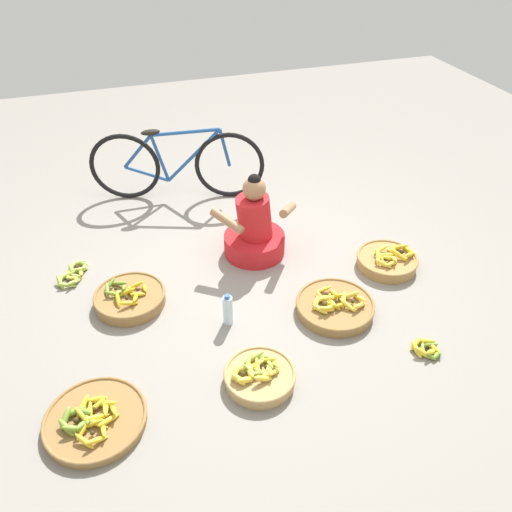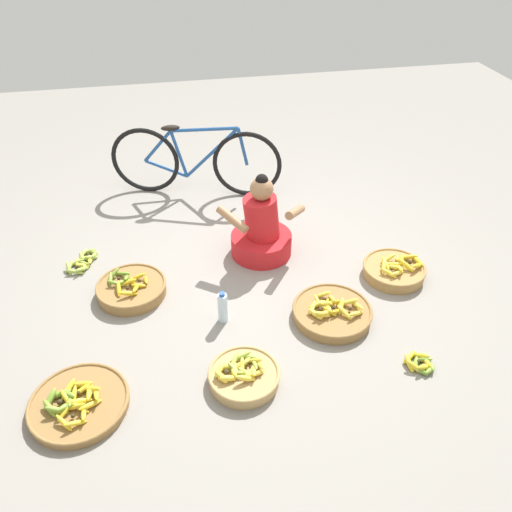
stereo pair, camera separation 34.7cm
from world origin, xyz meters
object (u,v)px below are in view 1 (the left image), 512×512
at_px(vendor_woman_front, 254,230).
at_px(banana_basket_back_right, 335,306).
at_px(banana_basket_back_center, 130,298).
at_px(bicycle_leaning, 177,165).
at_px(banana_basket_front_right, 95,419).
at_px(water_bottle, 228,310).
at_px(banana_basket_near_bicycle, 387,260).
at_px(banana_basket_back_left, 259,375).
at_px(loose_bananas_mid_left, 427,349).
at_px(loose_bananas_near_vendor, 74,274).

xyz_separation_m(vendor_woman_front, banana_basket_back_right, (0.34, -0.89, -0.19)).
bearing_deg(banana_basket_back_center, bicycle_leaning, 65.45).
relative_size(banana_basket_front_right, water_bottle, 2.33).
bearing_deg(banana_basket_near_bicycle, banana_basket_back_right, -150.42).
xyz_separation_m(banana_basket_back_left, loose_bananas_mid_left, (1.17, -0.11, -0.03)).
distance_m(banana_basket_back_right, loose_bananas_mid_left, 0.71).
distance_m(bicycle_leaning, banana_basket_back_center, 1.65).
bearing_deg(banana_basket_back_right, banana_basket_near_bicycle, 29.58).
xyz_separation_m(banana_basket_back_right, water_bottle, (-0.79, 0.13, 0.07)).
bearing_deg(loose_bananas_mid_left, bicycle_leaning, 114.81).
bearing_deg(banana_basket_back_right, vendor_woman_front, 111.09).
bearing_deg(loose_bananas_near_vendor, vendor_woman_front, -5.43).
xyz_separation_m(banana_basket_back_right, banana_basket_near_bicycle, (0.65, 0.37, 0.01)).
bearing_deg(banana_basket_front_right, banana_basket_near_bicycle, 18.79).
xyz_separation_m(banana_basket_near_bicycle, banana_basket_back_left, (-1.39, -0.82, -0.00)).
distance_m(banana_basket_near_bicycle, water_bottle, 1.46).
bearing_deg(water_bottle, banana_basket_near_bicycle, 9.48).
relative_size(banana_basket_back_right, loose_bananas_mid_left, 2.58).
distance_m(vendor_woman_front, banana_basket_back_left, 1.42).
xyz_separation_m(banana_basket_back_center, banana_basket_back_left, (0.70, -1.01, -0.00)).
bearing_deg(water_bottle, banana_basket_back_right, -9.23).
bearing_deg(loose_bananas_mid_left, banana_basket_back_right, 127.08).
distance_m(bicycle_leaning, banana_basket_back_left, 2.51).
distance_m(vendor_woman_front, loose_bananas_near_vendor, 1.52).
xyz_separation_m(vendor_woman_front, banana_basket_front_right, (-1.43, -1.35, -0.20)).
height_order(vendor_woman_front, loose_bananas_mid_left, vendor_woman_front).
bearing_deg(loose_bananas_mid_left, vendor_woman_front, 117.90).
relative_size(banana_basket_front_right, banana_basket_back_right, 1.05).
relative_size(banana_basket_near_bicycle, loose_bananas_mid_left, 2.21).
distance_m(banana_basket_back_right, loose_bananas_near_vendor, 2.12).
relative_size(banana_basket_front_right, banana_basket_back_center, 1.14).
bearing_deg(water_bottle, vendor_woman_front, 59.65).
height_order(loose_bananas_near_vendor, loose_bananas_mid_left, loose_bananas_mid_left).
xyz_separation_m(banana_basket_near_bicycle, loose_bananas_near_vendor, (-2.50, 0.67, -0.03)).
distance_m(banana_basket_front_right, banana_basket_near_bicycle, 2.56).
bearing_deg(vendor_woman_front, water_bottle, -120.35).
height_order(banana_basket_back_right, banana_basket_back_center, banana_basket_back_center).
bearing_deg(vendor_woman_front, banana_basket_back_center, -163.17).
bearing_deg(banana_basket_front_right, banana_basket_back_right, 14.41).
relative_size(banana_basket_near_bicycle, loose_bananas_near_vendor, 1.44).
xyz_separation_m(bicycle_leaning, banana_basket_front_right, (-1.00, -2.49, -0.32)).
xyz_separation_m(banana_basket_back_left, loose_bananas_near_vendor, (-1.10, 1.49, -0.03)).
distance_m(banana_basket_front_right, banana_basket_back_left, 1.03).
bearing_deg(banana_basket_back_center, banana_basket_back_right, -21.10).
height_order(vendor_woman_front, banana_basket_near_bicycle, vendor_woman_front).
relative_size(banana_basket_back_center, loose_bananas_near_vendor, 1.54).
xyz_separation_m(banana_basket_back_right, banana_basket_back_left, (-0.74, -0.46, 0.00)).
relative_size(banana_basket_front_right, loose_bananas_near_vendor, 1.75).
relative_size(banana_basket_back_left, water_bottle, 1.77).
bearing_deg(bicycle_leaning, banana_basket_near_bicycle, -49.44).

